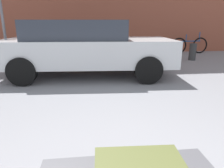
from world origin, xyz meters
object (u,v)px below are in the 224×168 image
at_px(bollard_kerb_near, 159,53).
at_px(no_parking_sign, 2,17).
at_px(parked_car, 85,47).
at_px(bicycle_leaning, 190,45).
at_px(bollard_kerb_mid, 193,52).

relative_size(bollard_kerb_near, no_parking_sign, 0.25).
relative_size(parked_car, bollard_kerb_near, 7.12).
relative_size(bicycle_leaning, bollard_kerb_mid, 2.85).
relative_size(parked_car, bollard_kerb_mid, 7.12).
xyz_separation_m(bicycle_leaning, bollard_kerb_near, (-2.01, -1.65, -0.06)).
distance_m(parked_car, bicycle_leaning, 5.86).
distance_m(bicycle_leaning, bollard_kerb_near, 2.61).
height_order(bollard_kerb_mid, no_parking_sign, no_parking_sign).
bearing_deg(bicycle_leaning, no_parking_sign, -156.36).
xyz_separation_m(parked_car, bollard_kerb_mid, (3.96, 1.89, -0.45)).
height_order(parked_car, bicycle_leaning, parked_car).
xyz_separation_m(parked_car, bollard_kerb_near, (2.64, 1.89, -0.45)).
xyz_separation_m(bollard_kerb_mid, no_parking_sign, (-6.10, -1.32, 1.19)).
bearing_deg(parked_car, bollard_kerb_mid, 25.57).
distance_m(parked_car, no_parking_sign, 2.34).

